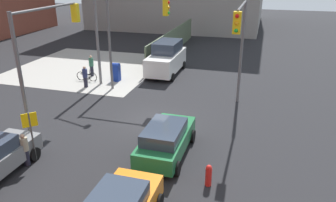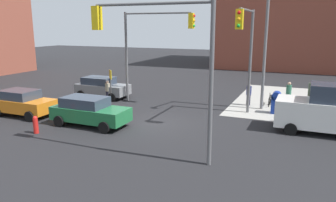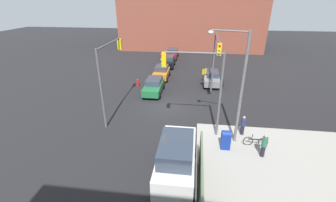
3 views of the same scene
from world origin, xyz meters
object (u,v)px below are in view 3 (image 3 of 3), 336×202
at_px(fire_hydrant, 138,83).
at_px(van_white_delivery, 176,158).
at_px(mailbox_blue, 226,139).
at_px(bicycle_leaning_on_fence, 255,141).
at_px(hatchback_maroon, 172,53).
at_px(pedestrian_waiting, 205,81).
at_px(sedan_green, 154,86).
at_px(hatchback_gray, 211,78).
at_px(bicycle_at_crosswalk, 223,82).
at_px(traffic_signal_ne_corner, 198,78).
at_px(traffic_signal_nw_corner, 216,56).
at_px(hatchback_black, 168,61).
at_px(hatchback_orange, 162,72).
at_px(street_lamp_corner, 237,81).
at_px(traffic_signal_se_corner, 109,66).
at_px(pedestrian_walking_north, 264,145).
at_px(pedestrian_crossing, 243,125).

distance_m(fire_hydrant, van_white_delivery, 15.51).
bearing_deg(mailbox_blue, bicycle_leaning_on_fence, 105.28).
xyz_separation_m(hatchback_maroon, pedestrian_waiting, (13.57, 5.42, -0.05)).
xyz_separation_m(hatchback_maroon, sedan_green, (16.11, -0.28, -0.00)).
xyz_separation_m(hatchback_gray, bicycle_at_crosswalk, (0.08, 1.39, -0.50)).
bearing_deg(traffic_signal_ne_corner, bicycle_leaning_on_fence, 75.81).
relative_size(traffic_signal_nw_corner, hatchback_black, 1.69).
distance_m(traffic_signal_ne_corner, hatchback_orange, 14.18).
bearing_deg(bicycle_at_crosswalk, pedestrian_waiting, -65.48).
xyz_separation_m(street_lamp_corner, mailbox_blue, (1.10, -0.44, -3.94)).
bearing_deg(hatchback_gray, fire_hydrant, -77.96).
bearing_deg(traffic_signal_nw_corner, hatchback_black, -151.67).
distance_m(traffic_signal_ne_corner, fire_hydrant, 12.51).
xyz_separation_m(traffic_signal_nw_corner, bicycle_leaning_on_fence, (8.05, 2.70, -4.28)).
bearing_deg(hatchback_gray, traffic_signal_se_corner, -44.44).
distance_m(sedan_green, van_white_delivery, 13.08).
distance_m(traffic_signal_ne_corner, van_white_delivery, 5.89).
xyz_separation_m(mailbox_blue, hatchback_orange, (-14.56, -6.82, 0.08)).
xyz_separation_m(fire_hydrant, pedestrian_waiting, (-0.80, 8.00, 0.31)).
relative_size(traffic_signal_nw_corner, fire_hydrant, 6.91).
distance_m(traffic_signal_se_corner, hatchback_maroon, 22.30).
bearing_deg(pedestrian_waiting, bicycle_at_crosswalk, 67.41).
height_order(street_lamp_corner, hatchback_orange, street_lamp_corner).
bearing_deg(bicycle_at_crosswalk, traffic_signal_ne_corner, -15.60).
distance_m(hatchback_black, hatchback_orange, 5.52).
distance_m(mailbox_blue, sedan_green, 11.72).
bearing_deg(bicycle_leaning_on_fence, hatchback_orange, -147.14).
xyz_separation_m(sedan_green, hatchback_gray, (-3.61, 6.52, -0.00)).
xyz_separation_m(fire_hydrant, bicycle_leaning_on_fence, (10.60, 11.40, -0.14)).
xyz_separation_m(hatchback_gray, pedestrian_waiting, (1.08, -0.81, -0.05)).
bearing_deg(sedan_green, traffic_signal_ne_corner, 31.46).
bearing_deg(hatchback_gray, pedestrian_walking_north, 11.53).
relative_size(traffic_signal_nw_corner, van_white_delivery, 1.20).
bearing_deg(sedan_green, pedestrian_crossing, 48.40).
height_order(van_white_delivery, pedestrian_walking_north, van_white_delivery).
distance_m(van_white_delivery, pedestrian_walking_north, 6.14).
xyz_separation_m(van_white_delivery, pedestrian_crossing, (-5.08, 4.70, -0.46)).
xyz_separation_m(traffic_signal_nw_corner, hatchback_gray, (-4.43, 0.11, -3.78)).
xyz_separation_m(traffic_signal_se_corner, hatchback_black, (-16.28, 2.84, -3.79)).
height_order(traffic_signal_se_corner, pedestrian_crossing, traffic_signal_se_corner).
xyz_separation_m(traffic_signal_se_corner, hatchback_maroon, (-21.78, 2.88, -3.79)).
xyz_separation_m(sedan_green, bicycle_leaning_on_fence, (8.86, 9.10, -0.50)).
height_order(bicycle_leaning_on_fence, bicycle_at_crosswalk, same).
distance_m(street_lamp_corner, van_white_delivery, 6.51).
xyz_separation_m(mailbox_blue, pedestrian_waiting, (-12.00, -1.20, 0.03)).
height_order(hatchback_orange, van_white_delivery, van_white_delivery).
distance_m(fire_hydrant, pedestrian_walking_north, 16.55).
xyz_separation_m(street_lamp_corner, pedestrian_waiting, (-10.90, -1.64, -3.91)).
distance_m(traffic_signal_ne_corner, bicycle_at_crosswalk, 12.47).
relative_size(street_lamp_corner, pedestrian_crossing, 5.00).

